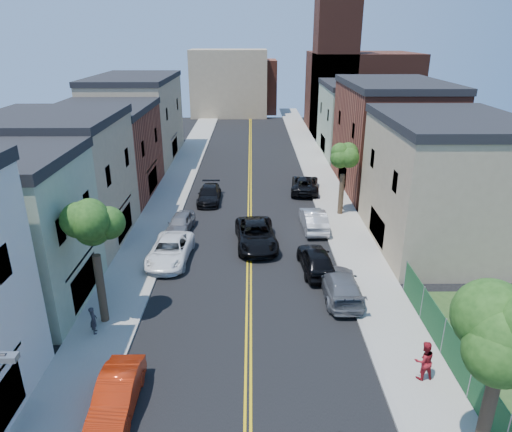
{
  "coord_description": "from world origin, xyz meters",
  "views": [
    {
      "loc": [
        0.2,
        -7.64,
        14.88
      ],
      "look_at": [
        0.51,
        24.76,
        2.0
      ],
      "focal_mm": 32.49,
      "sensor_mm": 36.0,
      "label": 1
    }
  ],
  "objects_px": {
    "grey_car_right": "(340,285)",
    "silver_car_right": "(314,220)",
    "pedestrian_left": "(93,320)",
    "dark_car_right_far": "(305,184)",
    "pedestrian_right": "(424,360)",
    "white_pickup": "(170,251)",
    "grey_car_left": "(180,223)",
    "black_car_right": "(316,260)",
    "black_car_left": "(209,194)",
    "black_suv_lane": "(256,235)",
    "red_sedan": "(117,394)"
  },
  "relations": [
    {
      "from": "grey_car_left",
      "to": "black_car_right",
      "type": "bearing_deg",
      "value": -27.64
    },
    {
      "from": "black_car_right",
      "to": "dark_car_right_far",
      "type": "distance_m",
      "value": 16.61
    },
    {
      "from": "white_pickup",
      "to": "grey_car_right",
      "type": "distance_m",
      "value": 12.0
    },
    {
      "from": "pedestrian_left",
      "to": "silver_car_right",
      "type": "bearing_deg",
      "value": -61.1
    },
    {
      "from": "white_pickup",
      "to": "black_car_left",
      "type": "distance_m",
      "value": 12.29
    },
    {
      "from": "black_car_right",
      "to": "dark_car_right_far",
      "type": "height_order",
      "value": "black_car_right"
    },
    {
      "from": "red_sedan",
      "to": "black_car_right",
      "type": "distance_m",
      "value": 15.67
    },
    {
      "from": "red_sedan",
      "to": "black_car_left",
      "type": "height_order",
      "value": "red_sedan"
    },
    {
      "from": "black_suv_lane",
      "to": "pedestrian_right",
      "type": "distance_m",
      "value": 16.34
    },
    {
      "from": "black_car_left",
      "to": "grey_car_right",
      "type": "height_order",
      "value": "grey_car_right"
    },
    {
      "from": "grey_car_left",
      "to": "pedestrian_left",
      "type": "distance_m",
      "value": 13.85
    },
    {
      "from": "dark_car_right_far",
      "to": "pedestrian_right",
      "type": "bearing_deg",
      "value": 101.63
    },
    {
      "from": "grey_car_left",
      "to": "black_car_left",
      "type": "height_order",
      "value": "grey_car_left"
    },
    {
      "from": "white_pickup",
      "to": "grey_car_left",
      "type": "height_order",
      "value": "white_pickup"
    },
    {
      "from": "dark_car_right_far",
      "to": "black_suv_lane",
      "type": "xyz_separation_m",
      "value": [
        -5.0,
        -12.56,
        0.07
      ]
    },
    {
      "from": "black_car_right",
      "to": "grey_car_right",
      "type": "bearing_deg",
      "value": 103.45
    },
    {
      "from": "silver_car_right",
      "to": "pedestrian_right",
      "type": "height_order",
      "value": "pedestrian_right"
    },
    {
      "from": "white_pickup",
      "to": "pedestrian_right",
      "type": "bearing_deg",
      "value": -38.73
    },
    {
      "from": "grey_car_left",
      "to": "pedestrian_right",
      "type": "distance_m",
      "value": 21.83
    },
    {
      "from": "red_sedan",
      "to": "grey_car_right",
      "type": "xyz_separation_m",
      "value": [
        11.0,
        8.85,
        0.04
      ]
    },
    {
      "from": "silver_car_right",
      "to": "pedestrian_left",
      "type": "relative_size",
      "value": 3.31
    },
    {
      "from": "black_car_right",
      "to": "black_suv_lane",
      "type": "bearing_deg",
      "value": -49.74
    },
    {
      "from": "pedestrian_left",
      "to": "pedestrian_right",
      "type": "relative_size",
      "value": 0.79
    },
    {
      "from": "white_pickup",
      "to": "grey_car_left",
      "type": "bearing_deg",
      "value": 93.16
    },
    {
      "from": "red_sedan",
      "to": "white_pickup",
      "type": "relative_size",
      "value": 0.78
    },
    {
      "from": "silver_car_right",
      "to": "pedestrian_left",
      "type": "xyz_separation_m",
      "value": [
        -13.28,
        -14.02,
        0.08
      ]
    },
    {
      "from": "grey_car_left",
      "to": "pedestrian_left",
      "type": "xyz_separation_m",
      "value": [
        -2.59,
        -13.6,
        0.18
      ]
    },
    {
      "from": "white_pickup",
      "to": "grey_car_left",
      "type": "distance_m",
      "value": 5.13
    },
    {
      "from": "pedestrian_right",
      "to": "white_pickup",
      "type": "bearing_deg",
      "value": -51.26
    },
    {
      "from": "grey_car_right",
      "to": "silver_car_right",
      "type": "relative_size",
      "value": 1.06
    },
    {
      "from": "black_car_left",
      "to": "grey_car_right",
      "type": "bearing_deg",
      "value": -61.11
    },
    {
      "from": "grey_car_right",
      "to": "black_suv_lane",
      "type": "distance_m",
      "value": 8.82
    },
    {
      "from": "white_pickup",
      "to": "pedestrian_left",
      "type": "height_order",
      "value": "pedestrian_left"
    },
    {
      "from": "black_car_right",
      "to": "pedestrian_left",
      "type": "height_order",
      "value": "black_car_right"
    },
    {
      "from": "grey_car_left",
      "to": "pedestrian_left",
      "type": "relative_size",
      "value": 2.82
    },
    {
      "from": "black_car_left",
      "to": "silver_car_right",
      "type": "distance_m",
      "value": 11.16
    },
    {
      "from": "red_sedan",
      "to": "black_suv_lane",
      "type": "xyz_separation_m",
      "value": [
        6.0,
        16.11,
        0.12
      ]
    },
    {
      "from": "silver_car_right",
      "to": "pedestrian_left",
      "type": "distance_m",
      "value": 19.31
    },
    {
      "from": "black_suv_lane",
      "to": "grey_car_right",
      "type": "bearing_deg",
      "value": -60.14
    },
    {
      "from": "red_sedan",
      "to": "pedestrian_right",
      "type": "bearing_deg",
      "value": 6.06
    },
    {
      "from": "black_car_left",
      "to": "pedestrian_left",
      "type": "bearing_deg",
      "value": -101.61
    },
    {
      "from": "dark_car_right_far",
      "to": "pedestrian_left",
      "type": "bearing_deg",
      "value": 66.43
    },
    {
      "from": "pedestrian_right",
      "to": "black_car_right",
      "type": "bearing_deg",
      "value": -81.03
    },
    {
      "from": "silver_car_right",
      "to": "grey_car_right",
      "type": "bearing_deg",
      "value": 89.71
    },
    {
      "from": "pedestrian_left",
      "to": "white_pickup",
      "type": "bearing_deg",
      "value": -34.68
    },
    {
      "from": "grey_car_left",
      "to": "dark_car_right_far",
      "type": "relative_size",
      "value": 0.76
    },
    {
      "from": "black_car_left",
      "to": "silver_car_right",
      "type": "height_order",
      "value": "silver_car_right"
    },
    {
      "from": "pedestrian_left",
      "to": "black_car_left",
      "type": "bearing_deg",
      "value": -29.41
    },
    {
      "from": "pedestrian_right",
      "to": "silver_car_right",
      "type": "bearing_deg",
      "value": -90.44
    },
    {
      "from": "white_pickup",
      "to": "black_suv_lane",
      "type": "distance_m",
      "value": 6.49
    }
  ]
}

